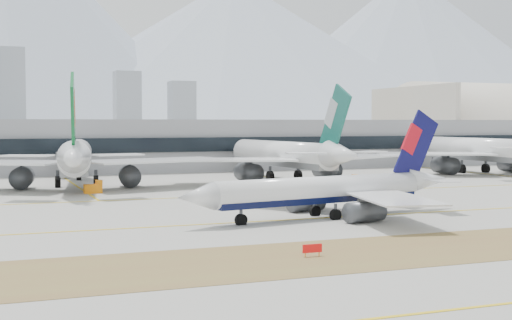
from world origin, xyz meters
name	(u,v)px	position (x,y,z in m)	size (l,w,h in m)	color
ground	(295,215)	(0.00, 0.00, 0.00)	(3000.00, 3000.00, 0.00)	#A2A198
taxiing_airliner	(330,191)	(3.49, -4.62, 3.95)	(48.53, 41.71, 16.38)	white
widebody_eva	(77,159)	(-25.39, 59.04, 6.31)	(65.92, 65.09, 23.74)	white
widebody_cathay	(286,156)	(24.46, 59.43, 6.03)	(63.46, 62.27, 22.68)	white
widebody_china_air	(477,151)	(84.65, 64.31, 6.22)	(65.65, 64.12, 23.40)	white
terminal	(139,144)	(0.00, 114.84, 7.50)	(280.00, 43.10, 15.00)	gray
hangar	(504,157)	(154.56, 135.00, 0.14)	(91.00, 60.00, 60.00)	beige
hold_sign_left	(312,249)	(-12.50, -32.00, 0.88)	(2.20, 0.15, 1.35)	red
gse_b	(94,188)	(-23.87, 44.83, 1.05)	(3.55, 2.00, 2.60)	orange
gse_c	(352,182)	(31.72, 39.95, 1.05)	(3.55, 2.00, 2.60)	orange
mountain_ridge	(20,39)	(33.00, 1404.14, 181.85)	(2830.00, 1120.00, 470.00)	#9EA8B7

